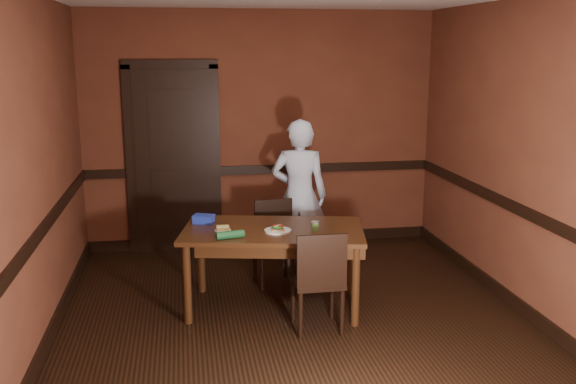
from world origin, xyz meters
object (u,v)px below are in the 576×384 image
object	(u,v)px
cheese_saucer	(223,229)
food_tub	(204,219)
sauce_jar	(315,226)
person	(299,195)
chair_far	(274,244)
sandwich_plate	(278,230)
dining_table	(273,268)
chair_near	(317,279)

from	to	relation	value
cheese_saucer	food_tub	size ratio (longest dim) A/B	0.65
sauce_jar	food_tub	bearing A→B (deg)	157.57
person	food_tub	distance (m)	1.25
person	food_tub	xyz separation A→B (m)	(-1.01, -0.73, -0.02)
chair_far	person	distance (m)	0.65
sandwich_plate	cheese_saucer	bearing A→B (deg)	168.47
dining_table	chair_far	size ratio (longest dim) A/B	1.92
dining_table	sauce_jar	bearing A→B (deg)	-7.06
sandwich_plate	sauce_jar	xyz separation A→B (m)	(0.32, -0.02, 0.02)
sandwich_plate	food_tub	xyz separation A→B (m)	(-0.62, 0.37, 0.02)
chair_far	chair_near	bearing A→B (deg)	-85.43
sandwich_plate	sauce_jar	world-z (taller)	sauce_jar
chair_near	food_tub	world-z (taller)	chair_near
chair_near	person	xyz separation A→B (m)	(0.12, 1.50, 0.36)
cheese_saucer	food_tub	bearing A→B (deg)	119.17
chair_far	food_tub	bearing A→B (deg)	-160.98
person	sandwich_plate	world-z (taller)	person
person	cheese_saucer	bearing A→B (deg)	63.69
sauce_jar	food_tub	distance (m)	1.02
sauce_jar	cheese_saucer	xyz separation A→B (m)	(-0.79, 0.11, -0.02)
dining_table	sandwich_plate	distance (m)	0.40
chair_far	cheese_saucer	size ratio (longest dim) A/B	5.75
person	sandwich_plate	distance (m)	1.17
dining_table	sandwich_plate	bearing A→B (deg)	-63.65
sandwich_plate	food_tub	world-z (taller)	food_tub
sandwich_plate	sauce_jar	bearing A→B (deg)	-3.50
chair_far	sauce_jar	size ratio (longest dim) A/B	10.14
chair_near	cheese_saucer	bearing A→B (deg)	-34.23
chair_near	sandwich_plate	distance (m)	0.57
chair_far	chair_near	world-z (taller)	chair_near
chair_far	chair_near	distance (m)	1.10
dining_table	chair_near	xyz separation A→B (m)	(0.29, -0.49, 0.06)
chair_near	chair_far	bearing A→B (deg)	-80.07
cheese_saucer	sauce_jar	bearing A→B (deg)	-8.27
person	sauce_jar	world-z (taller)	person
chair_near	person	bearing A→B (deg)	-95.22
dining_table	food_tub	xyz separation A→B (m)	(-0.59, 0.27, 0.41)
sandwich_plate	cheese_saucer	distance (m)	0.47
dining_table	sauce_jar	distance (m)	0.55
chair_far	person	world-z (taller)	person
sandwich_plate	sauce_jar	distance (m)	0.33
chair_far	person	size ratio (longest dim) A/B	0.52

